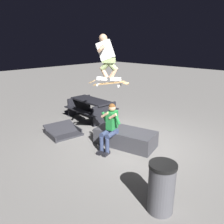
# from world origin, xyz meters

# --- Properties ---
(ground_plane) EXTENTS (40.00, 40.00, 0.00)m
(ground_plane) POSITION_xyz_m (0.00, 0.00, 0.00)
(ground_plane) COLOR slate
(ledge_box_main) EXTENTS (1.84, 1.17, 0.46)m
(ledge_box_main) POSITION_xyz_m (0.08, 0.19, 0.23)
(ledge_box_main) COLOR #38383D
(ledge_box_main) RESTS_ON ground
(person_sitting_on_ledge) EXTENTS (0.59, 0.79, 1.29)m
(person_sitting_on_ledge) POSITION_xyz_m (0.22, 0.68, 0.71)
(person_sitting_on_ledge) COLOR #2D3856
(person_sitting_on_ledge) RESTS_ON ground
(skateboard) EXTENTS (0.99, 0.66, 0.15)m
(skateboard) POSITION_xyz_m (0.25, 0.69, 1.85)
(skateboard) COLOR #AD8451
(skater_airborne) EXTENTS (0.63, 0.82, 1.12)m
(skater_airborne) POSITION_xyz_m (0.29, 0.72, 2.54)
(skater_airborne) COLOR white
(kicker_ramp) EXTENTS (1.17, 1.15, 0.36)m
(kicker_ramp) POSITION_xyz_m (2.06, 0.98, 0.06)
(kicker_ramp) COLOR #28282D
(kicker_ramp) RESTS_ON ground
(picnic_table_back) EXTENTS (1.74, 1.40, 0.75)m
(picnic_table_back) POSITION_xyz_m (2.58, -0.69, 0.50)
(picnic_table_back) COLOR black
(picnic_table_back) RESTS_ON ground
(trash_bin) EXTENTS (0.48, 0.48, 0.93)m
(trash_bin) POSITION_xyz_m (-2.06, 1.75, 0.47)
(trash_bin) COLOR #47474C
(trash_bin) RESTS_ON ground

